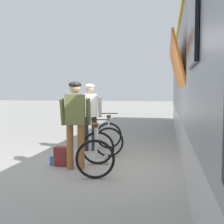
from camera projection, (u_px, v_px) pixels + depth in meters
name	position (u px, v px, depth m)	size (l,w,h in m)	color
ground_plane	(95.00, 168.00, 5.86)	(80.00, 80.00, 0.00)	gray
cyclist_near_in_white	(90.00, 111.00, 7.51)	(0.64, 0.38, 1.76)	#232328
cyclist_far_in_olive	(75.00, 117.00, 5.72)	(0.65, 0.38, 1.76)	#935B2D
bicycle_near_white	(109.00, 137.00, 7.32)	(0.91, 1.19, 0.99)	black
bicycle_far_silver	(97.00, 151.00, 5.61)	(0.90, 1.19, 0.99)	black
backpack_on_platform	(61.00, 156.00, 6.01)	(0.28, 0.18, 0.40)	maroon
water_bottle_near_the_bikes	(106.00, 159.00, 6.22)	(0.08, 0.08, 0.18)	silver
water_bottle_by_the_backpack	(51.00, 161.00, 6.08)	(0.07, 0.07, 0.19)	#338CCC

